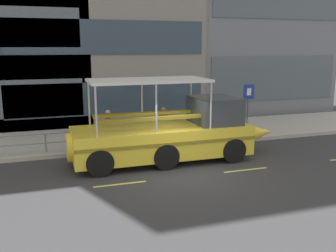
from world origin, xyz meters
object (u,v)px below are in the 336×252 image
pedestrian_mid_right (108,123)px  pedestrian_mid_left (163,120)px  parking_sign (248,100)px  pedestrian_near_bow (220,114)px  duck_tour_boat (174,134)px

pedestrian_mid_right → pedestrian_mid_left: bearing=-0.9°
parking_sign → pedestrian_mid_right: bearing=179.7°
pedestrian_mid_left → pedestrian_mid_right: pedestrian_mid_left is taller
pedestrian_near_bow → pedestrian_mid_right: pedestrian_near_bow is taller
duck_tour_boat → pedestrian_near_bow: duck_tour_boat is taller
pedestrian_near_bow → pedestrian_mid_left: pedestrian_near_bow is taller
pedestrian_mid_right → parking_sign: bearing=-0.3°
duck_tour_boat → pedestrian_mid_left: size_ratio=5.63×
pedestrian_mid_left → pedestrian_mid_right: 2.63m
parking_sign → pedestrian_mid_left: bearing=-180.0°
parking_sign → duck_tour_boat: duck_tour_boat is taller
parking_sign → pedestrian_near_bow: (-1.54, 0.07, -0.64)m
parking_sign → pedestrian_near_bow: bearing=177.4°
parking_sign → duck_tour_boat: 5.72m
pedestrian_mid_left → parking_sign: bearing=0.0°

